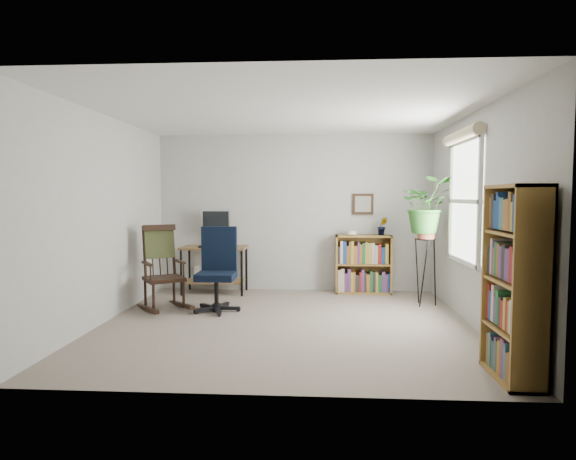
# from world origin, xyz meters

# --- Properties ---
(floor) EXTENTS (4.20, 4.00, 0.00)m
(floor) POSITION_xyz_m (0.00, 0.00, 0.00)
(floor) COLOR gray
(floor) RESTS_ON ground
(ceiling) EXTENTS (4.20, 4.00, 0.00)m
(ceiling) POSITION_xyz_m (0.00, 0.00, 2.40)
(ceiling) COLOR silver
(ceiling) RESTS_ON ground
(wall_back) EXTENTS (4.20, 0.00, 2.40)m
(wall_back) POSITION_xyz_m (0.00, 2.00, 1.20)
(wall_back) COLOR #B0AFAB
(wall_back) RESTS_ON ground
(wall_front) EXTENTS (4.20, 0.00, 2.40)m
(wall_front) POSITION_xyz_m (0.00, -2.00, 1.20)
(wall_front) COLOR #B0AFAB
(wall_front) RESTS_ON ground
(wall_left) EXTENTS (0.00, 4.00, 2.40)m
(wall_left) POSITION_xyz_m (-2.10, 0.00, 1.20)
(wall_left) COLOR #B0AFAB
(wall_left) RESTS_ON ground
(wall_right) EXTENTS (0.00, 4.00, 2.40)m
(wall_right) POSITION_xyz_m (2.10, 0.00, 1.20)
(wall_right) COLOR #B0AFAB
(wall_right) RESTS_ON ground
(window) EXTENTS (0.12, 1.20, 1.50)m
(window) POSITION_xyz_m (2.06, 0.30, 1.40)
(window) COLOR silver
(window) RESTS_ON wall_right
(desk) EXTENTS (0.98, 0.54, 0.70)m
(desk) POSITION_xyz_m (-1.19, 1.70, 0.35)
(desk) COLOR brown
(desk) RESTS_ON floor
(monitor) EXTENTS (0.46, 0.16, 0.56)m
(monitor) POSITION_xyz_m (-1.19, 1.84, 0.98)
(monitor) COLOR #BBBBC0
(monitor) RESTS_ON desk
(keyboard) EXTENTS (0.40, 0.15, 0.02)m
(keyboard) POSITION_xyz_m (-1.19, 1.58, 0.71)
(keyboard) COLOR black
(keyboard) RESTS_ON desk
(office_chair) EXTENTS (0.60, 0.60, 1.09)m
(office_chair) POSITION_xyz_m (-0.92, 0.53, 0.54)
(office_chair) COLOR black
(office_chair) RESTS_ON floor
(rocking_chair) EXTENTS (1.01, 1.11, 1.11)m
(rocking_chair) POSITION_xyz_m (-1.61, 0.58, 0.55)
(rocking_chair) COLOR black
(rocking_chair) RESTS_ON floor
(low_bookshelf) EXTENTS (0.83, 0.28, 0.88)m
(low_bookshelf) POSITION_xyz_m (1.05, 1.82, 0.44)
(low_bookshelf) COLOR olive
(low_bookshelf) RESTS_ON floor
(tall_bookshelf) EXTENTS (0.29, 0.68, 1.55)m
(tall_bookshelf) POSITION_xyz_m (1.92, -1.55, 0.78)
(tall_bookshelf) COLOR olive
(tall_bookshelf) RESTS_ON floor
(plant_stand) EXTENTS (0.37, 0.37, 1.04)m
(plant_stand) POSITION_xyz_m (1.80, 1.06, 0.52)
(plant_stand) COLOR black
(plant_stand) RESTS_ON floor
(spider_plant) EXTENTS (1.69, 1.88, 1.46)m
(spider_plant) POSITION_xyz_m (1.80, 1.06, 1.70)
(spider_plant) COLOR #2E6C25
(spider_plant) RESTS_ON plant_stand
(potted_plant_small) EXTENTS (0.13, 0.24, 0.11)m
(potted_plant_small) POSITION_xyz_m (1.33, 1.83, 0.93)
(potted_plant_small) COLOR #2E6C25
(potted_plant_small) RESTS_ON low_bookshelf
(framed_picture) EXTENTS (0.32, 0.04, 0.32)m
(framed_picture) POSITION_xyz_m (1.05, 1.97, 1.34)
(framed_picture) COLOR black
(framed_picture) RESTS_ON wall_back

